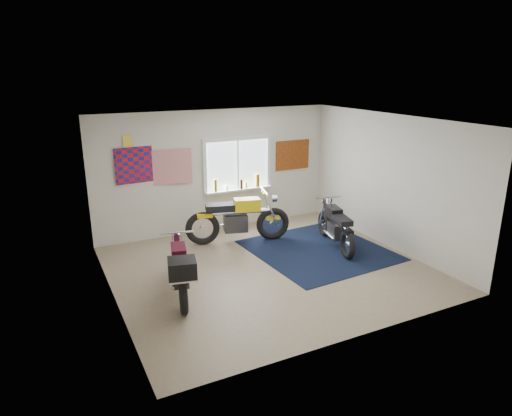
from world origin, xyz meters
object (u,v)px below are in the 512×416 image
navy_rug (318,250)px  black_chrome_bike (336,227)px  yellow_triumph (238,220)px  maroon_tourer (180,271)px

navy_rug → black_chrome_bike: size_ratio=1.43×
yellow_triumph → maroon_tourer: 2.63m
navy_rug → black_chrome_bike: bearing=4.5°
maroon_tourer → black_chrome_bike: bearing=-64.5°
navy_rug → maroon_tourer: (-3.10, -0.71, 0.48)m
black_chrome_bike → yellow_triumph: bearing=70.1°
navy_rug → maroon_tourer: 3.22m
navy_rug → black_chrome_bike: 0.59m
yellow_triumph → maroon_tourer: yellow_triumph is taller
yellow_triumph → maroon_tourer: size_ratio=1.19×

